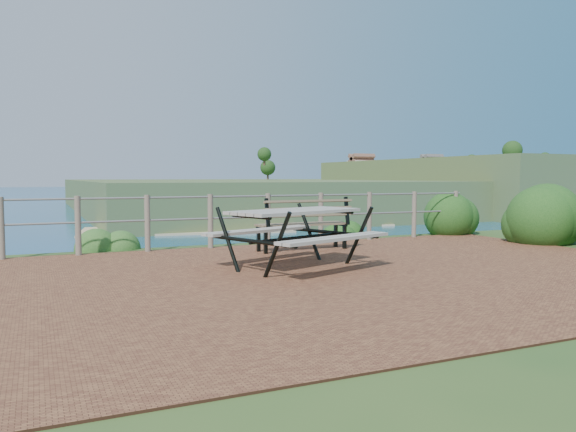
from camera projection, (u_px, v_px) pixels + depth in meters
The scene contains 10 objects.
ground at pixel (359, 273), 7.82m from camera, with size 10.00×7.00×0.12m, color brown.
ocean at pixel (48, 181), 189.64m from camera, with size 1200.00×1200.00×0.00m, color #15557E.
safety_railing at pixel (268, 216), 10.83m from camera, with size 9.40×0.10×1.00m.
distant_bay at pixel (448, 183), 263.19m from camera, with size 290.00×232.36×24.00m.
picnic_table at pixel (295, 232), 8.12m from camera, with size 2.16×1.65×0.84m.
park_bench at pixel (302, 216), 10.06m from camera, with size 1.71×0.46×0.96m.
shrub_right_front at pixel (540, 242), 11.61m from camera, with size 1.47×1.47×2.09m, color #123D13.
shrub_right_edge at pixel (454, 235), 13.00m from camera, with size 1.20×1.20×1.71m, color #123D13.
shrub_lip_west at pixel (108, 250), 10.28m from camera, with size 0.80×0.80×0.55m, color #295921.
shrub_lip_east at pixel (345, 236), 12.66m from camera, with size 0.80×0.80×0.56m, color #123D13.
Camera 1 is at (-4.09, -6.65, 1.34)m, focal length 35.00 mm.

